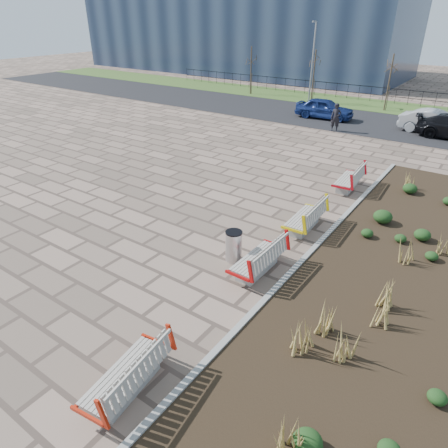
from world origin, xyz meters
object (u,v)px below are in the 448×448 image
Objects in this scene: pedestrian at (336,118)px; lamp_west at (312,64)px; bench_b at (257,257)px; car_blue at (325,108)px; bench_d at (348,178)px; bench_a at (125,372)px; car_silver at (436,122)px; bench_c at (304,216)px; litter_bin at (234,246)px.

lamp_west reaches higher than pedestrian.
pedestrian is at bearing 104.59° from bench_b.
bench_d is at bearing -156.65° from car_blue.
car_silver reaches higher than bench_a.
bench_b is at bearing -166.57° from car_blue.
bench_c is 1.00× the size of bench_d.
lamp_west is (-9.00, 15.94, 2.54)m from bench_d.
lamp_west is at bearing 111.53° from pedestrian.
lamp_west reaches higher than litter_bin.
bench_c is at bearing 73.73° from litter_bin.
car_silver is (1.35, 11.55, 0.21)m from bench_d.
bench_c is 2.18× the size of litter_bin.
bench_d is at bearing 82.77° from bench_a.
bench_a is 1.22× the size of pedestrian.
bench_a is at bearing -170.01° from car_blue.
car_silver is (5.27, 2.95, -0.15)m from pedestrian.
litter_bin is 0.24× the size of car_blue.
bench_d is 18.48m from lamp_west.
lamp_west is (-9.00, 20.31, 2.54)m from bench_c.
bench_a is at bearing -179.83° from car_silver.
bench_d is at bearing 88.02° from bench_c.
car_blue is at bearing 108.19° from bench_c.
car_silver is 11.48m from lamp_west.
bench_c is (0.00, 3.16, 0.00)m from bench_b.
car_silver is at bearing 86.89° from bench_b.
pedestrian reaches higher than car_blue.
pedestrian is at bearing 111.18° from bench_d.
car_blue is 7.14m from car_silver.
litter_bin is (-0.89, 5.17, -0.02)m from bench_a.
litter_bin is at bearing -70.86° from lamp_west.
lamp_west is at bearing 116.16° from bench_d.
car_silver is at bearing 79.57° from bench_a.
bench_b and bench_d have the same top height.
bench_c is 15.98m from car_silver.
litter_bin is 0.56× the size of pedestrian.
bench_b is 1.00× the size of bench_d.
bench_a is at bearing -92.72° from pedestrian.
bench_a is 12.59m from bench_d.
pedestrian reaches higher than bench_c.
lamp_west reaches higher than car_blue.
litter_bin is (-0.89, 0.11, -0.02)m from bench_b.
bench_d is 2.18× the size of litter_bin.
pedestrian is (-3.91, 8.60, 0.36)m from bench_d.
car_silver is at bearing 83.25° from litter_bin.
bench_a is at bearing -91.98° from bench_c.
car_blue reaches higher than litter_bin.
car_blue is (-5.79, 11.40, 0.20)m from bench_d.
lamp_west is at bearing 70.40° from car_silver.
bench_b is at bearing 82.77° from bench_a.
bench_a is 0.50× the size of car_silver.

